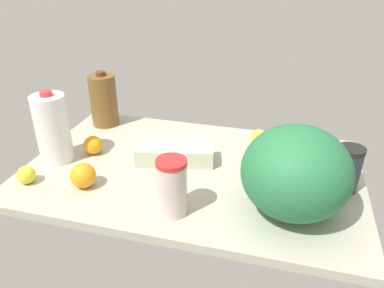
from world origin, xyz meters
The scene contains 11 objects.
countertop centered at (0.00, 0.00, 1.50)cm, with size 120.00×76.00×3.00cm, color #ADAC95.
egg_carton centered at (7.42, -2.85, 6.29)cm, with size 28.58×10.74×6.59cm, color beige.
shaker_bottle centered at (-52.33, -0.77, 10.79)cm, with size 8.53×8.53×15.51cm.
milk_jug centered at (50.85, 7.04, 15.91)cm, with size 12.16×12.16×27.39cm.
watermelon centered at (-35.51, 16.07, 16.82)cm, with size 31.98×31.98×27.64cm, color #26703E.
chocolate_milk_jug centered at (48.01, -27.30, 14.47)cm, with size 11.84×11.84×24.51cm.
tumbler_cup centered at (-0.93, 26.00, 12.15)cm, with size 9.24×9.24×18.23cm.
lemon_beside_bowl centered at (51.92, 23.80, 6.09)cm, with size 6.18×6.18×6.18cm, color yellow.
orange_by_jug centered at (39.97, -0.77, 6.60)cm, with size 7.20×7.20×7.20cm, color orange.
lemon_far_back centered at (-21.25, -26.08, 6.07)cm, with size 6.13×6.13×6.13cm, color yellow.
orange_near_front centered at (31.93, 20.65, 7.24)cm, with size 8.48×8.48×8.48cm, color orange.
Camera 1 is at (-30.47, 112.55, 74.69)cm, focal length 35.00 mm.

